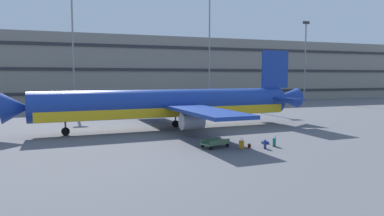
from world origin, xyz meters
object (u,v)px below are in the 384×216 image
suitcase_black (242,144)px  suitcase_upright (265,144)px  backpack_purple (249,146)px  baggage_cart (215,143)px  airliner (173,105)px  suitcase_navy (265,143)px  suitcase_small (274,142)px

suitcase_black → suitcase_upright: bearing=-16.6°
backpack_purple → baggage_cart: baggage_cart is taller
suitcase_black → baggage_cart: suitcase_black is taller
airliner → baggage_cart: airliner is taller
suitcase_black → backpack_purple: 0.85m
airliner → suitcase_black: 14.18m
suitcase_black → suitcase_navy: 3.61m
suitcase_upright → backpack_purple: 1.42m
suitcase_navy → baggage_cart: (-5.38, -0.13, 0.31)m
suitcase_upright → suitcase_navy: bearing=58.2°
suitcase_small → backpack_purple: suitcase_small is taller
airliner → suitcase_small: (5.85, -13.73, -2.65)m
suitcase_navy → suitcase_upright: bearing=-121.8°
airliner → suitcase_upright: (4.48, -14.33, -2.66)m
suitcase_upright → baggage_cart: bearing=155.6°
airliner → baggage_cart: (0.34, -12.45, -2.64)m
suitcase_upright → suitcase_black: bearing=163.4°
airliner → suitcase_navy: airliner is taller
airliner → suitcase_small: bearing=-66.9°
suitcase_small → suitcase_black: (-3.45, 0.01, -0.02)m
suitcase_small → backpack_purple: size_ratio=2.12×
airliner → baggage_cart: size_ratio=11.37×
suitcase_black → baggage_cart: (-2.07, 1.26, 0.02)m
suitcase_navy → airliner: bearing=114.9°
baggage_cart → suitcase_black: bearing=-31.4°
airliner → suitcase_navy: (5.72, -12.32, -2.96)m
suitcase_black → baggage_cart: size_ratio=0.28×
airliner → suitcase_small: size_ratio=37.83×
suitcase_upright → backpack_purple: bearing=152.5°
suitcase_upright → baggage_cart: 4.54m
backpack_purple → suitcase_navy: bearing=28.7°
suitcase_upright → suitcase_black: 2.16m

